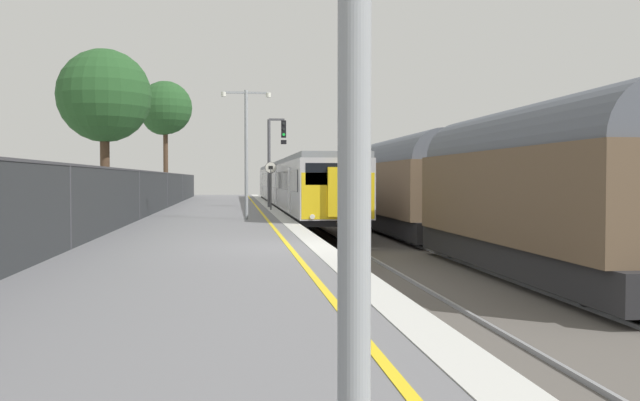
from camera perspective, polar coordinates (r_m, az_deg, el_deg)
The scene contains 9 objects.
ground at distance 17.19m, azimuth 7.48°, elevation -5.74°, with size 17.40×110.00×1.21m.
commuter_train_at_platform at distance 44.20m, azimuth -2.26°, elevation 1.32°, with size 2.83×39.16×3.81m.
freight_train_adjacent_track at distance 38.18m, azimuth 4.59°, elevation 1.51°, with size 2.60×52.97×4.49m.
signal_gantry at distance 39.95m, azimuth -3.87°, elevation 4.04°, with size 1.10×0.24×5.14m.
speed_limit_sign at distance 36.17m, azimuth -4.11°, elevation 1.77°, with size 0.59×0.08×2.53m.
platform_lamp_mid at distance 28.00m, azimuth -6.14°, elevation 4.80°, with size 2.00×0.20×5.22m.
platform_back_fence at distance 16.93m, azimuth -20.05°, elevation -0.33°, with size 0.07×99.00×2.00m.
background_tree_left at distance 26.73m, azimuth -17.64°, elevation 8.10°, with size 3.43×3.43×6.42m.
background_tree_centre at distance 51.28m, azimuth -12.78°, elevation 7.32°, with size 3.85×3.85×8.71m.
Camera 1 is at (-1.67, -16.49, 1.64)m, focal length 38.57 mm.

